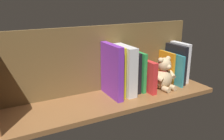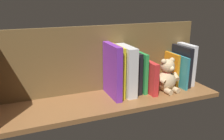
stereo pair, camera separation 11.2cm
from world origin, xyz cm
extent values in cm
cube|color=brown|center=(0.00, 0.00, -1.10)|extent=(106.73, 29.14, 2.20)
cube|color=brown|center=(0.00, -12.32, 16.76)|extent=(106.73, 1.50, 33.52)
cube|color=silver|center=(-45.90, -4.18, 11.13)|extent=(3.07, 13.99, 22.25)
cube|color=black|center=(-42.19, -3.26, 10.78)|extent=(2.50, 15.83, 21.55)
cube|color=teal|center=(-39.37, -2.43, 8.60)|extent=(1.28, 17.49, 17.19)
cube|color=orange|center=(-37.10, -4.90, 8.89)|extent=(1.42, 12.55, 17.78)
ellipsoid|color=#D1B284|center=(-29.70, 1.80, 5.27)|extent=(11.13, 10.23, 10.54)
sphere|color=#D1B284|center=(-29.70, 1.80, 13.26)|extent=(7.24, 7.24, 7.24)
sphere|color=#D1B284|center=(-32.39, 1.43, 15.97)|extent=(2.80, 2.80, 2.80)
sphere|color=#D1B284|center=(-27.01, 2.17, 15.97)|extent=(2.80, 2.80, 2.80)
sphere|color=beige|center=(-30.12, 4.85, 12.71)|extent=(2.80, 2.80, 2.80)
cylinder|color=#D1B284|center=(-34.84, 2.43, 7.11)|extent=(3.51, 5.58, 3.90)
cylinder|color=#D1B284|center=(-24.92, 3.78, 7.11)|extent=(4.60, 5.73, 3.90)
cylinder|color=#D1B284|center=(-32.65, 5.92, 1.40)|extent=(3.31, 4.29, 2.80)
cylinder|color=#D1B284|center=(-27.96, 6.56, 1.40)|extent=(3.31, 4.29, 2.80)
torus|color=red|center=(-29.70, 1.80, 10.37)|extent=(5.41, 5.41, 0.82)
cube|color=red|center=(-20.12, -1.89, 8.13)|extent=(2.76, 18.56, 16.25)
cube|color=green|center=(-16.90, -3.88, 10.20)|extent=(1.81, 14.58, 20.40)
cube|color=black|center=(-13.48, -4.18, 10.37)|extent=(3.41, 13.98, 20.78)
cube|color=silver|center=(-8.49, -2.66, 12.15)|extent=(4.95, 16.83, 24.30)
cube|color=yellow|center=(-4.22, -3.29, 12.37)|extent=(1.72, 15.77, 24.74)
cube|color=purple|center=(-0.97, -2.09, 12.93)|extent=(2.94, 18.16, 25.87)
camera|label=1|loc=(50.36, 94.76, 47.40)|focal=38.51mm
camera|label=2|loc=(40.19, 99.50, 47.40)|focal=38.51mm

